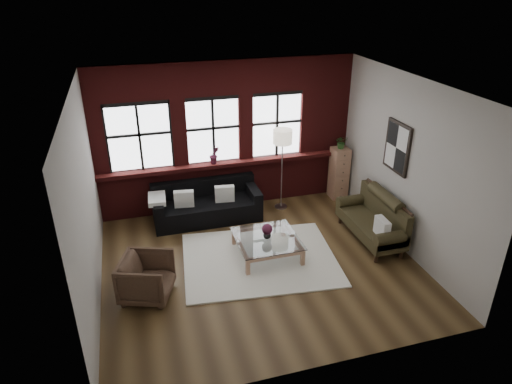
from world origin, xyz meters
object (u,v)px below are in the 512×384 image
object	(u,v)px
coffee_table	(267,247)
drawer_chest	(339,173)
floor_lamp	(282,167)
vintage_settee	(371,219)
vase	(267,235)
dark_sofa	(207,202)
armchair	(147,278)

from	to	relation	value
coffee_table	drawer_chest	bearing A→B (deg)	39.07
coffee_table	floor_lamp	xyz separation A→B (m)	(0.87, 1.74, 0.80)
vintage_settee	vase	xyz separation A→B (m)	(-2.10, 0.02, -0.02)
dark_sofa	armchair	size ratio (longest dim) A/B	2.82
armchair	drawer_chest	xyz separation A→B (m)	(4.51, 2.46, 0.24)
vase	floor_lamp	distance (m)	2.02
dark_sofa	armchair	bearing A→B (deg)	-121.69
dark_sofa	armchair	world-z (taller)	dark_sofa
vintage_settee	floor_lamp	xyz separation A→B (m)	(-1.22, 1.76, 0.52)
drawer_chest	vintage_settee	bearing A→B (deg)	-96.41
vintage_settee	coffee_table	xyz separation A→B (m)	(-2.10, 0.02, -0.28)
armchair	dark_sofa	bearing A→B (deg)	-11.40
vintage_settee	floor_lamp	distance (m)	2.21
vintage_settee	drawer_chest	bearing A→B (deg)	83.59
vase	dark_sofa	bearing A→B (deg)	115.82
coffee_table	drawer_chest	xyz separation A→B (m)	(2.31, 1.87, 0.42)
coffee_table	drawer_chest	size ratio (longest dim) A/B	0.94
vintage_settee	vase	bearing A→B (deg)	179.44
vintage_settee	floor_lamp	bearing A→B (deg)	124.81
vase	drawer_chest	size ratio (longest dim) A/B	0.13
floor_lamp	drawer_chest	bearing A→B (deg)	5.36
vase	floor_lamp	xyz separation A→B (m)	(0.87, 1.74, 0.54)
coffee_table	armchair	bearing A→B (deg)	-164.99
armchair	coffee_table	bearing A→B (deg)	-54.70
vintage_settee	floor_lamp	world-z (taller)	floor_lamp
floor_lamp	vase	bearing A→B (deg)	-116.63
vintage_settee	coffee_table	bearing A→B (deg)	179.44
armchair	coffee_table	size ratio (longest dim) A/B	0.70
armchair	floor_lamp	bearing A→B (deg)	-32.54
armchair	vintage_settee	bearing A→B (deg)	-62.15
dark_sofa	armchair	xyz separation A→B (m)	(-1.39, -2.26, -0.04)
dark_sofa	floor_lamp	bearing A→B (deg)	2.45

